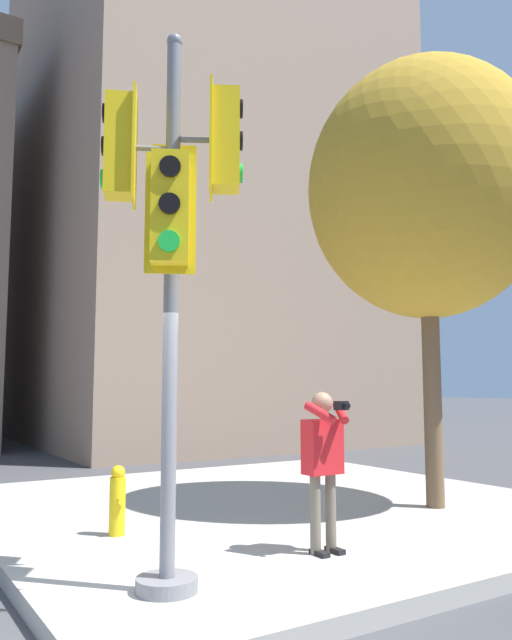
{
  "coord_description": "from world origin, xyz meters",
  "views": [
    {
      "loc": [
        -1.71,
        -4.24,
        1.87
      ],
      "look_at": [
        1.68,
        1.13,
        2.54
      ],
      "focal_mm": 35.0,
      "sensor_mm": 36.0,
      "label": 1
    }
  ],
  "objects_px": {
    "street_tree": "(426,190)",
    "fire_hydrant": "(117,500)",
    "traffic_signal_pole": "(172,225)",
    "person_photographer": "(323,455)"
  },
  "relations": [
    {
      "from": "street_tree",
      "to": "fire_hydrant",
      "type": "relative_size",
      "value": 8.31
    },
    {
      "from": "traffic_signal_pole",
      "to": "fire_hydrant",
      "type": "bearing_deg",
      "value": 81.13
    },
    {
      "from": "traffic_signal_pole",
      "to": "person_photographer",
      "type": "bearing_deg",
      "value": 7.76
    },
    {
      "from": "person_photographer",
      "to": "fire_hydrant",
      "type": "bearing_deg",
      "value": 129.32
    },
    {
      "from": "traffic_signal_pole",
      "to": "person_photographer",
      "type": "height_order",
      "value": "traffic_signal_pole"
    },
    {
      "from": "street_tree",
      "to": "fire_hydrant",
      "type": "height_order",
      "value": "street_tree"
    },
    {
      "from": "traffic_signal_pole",
      "to": "street_tree",
      "type": "bearing_deg",
      "value": 15.74
    },
    {
      "from": "fire_hydrant",
      "to": "person_photographer",
      "type": "bearing_deg",
      "value": -50.68
    },
    {
      "from": "person_photographer",
      "to": "fire_hydrant",
      "type": "xyz_separation_m",
      "value": [
        -1.53,
        1.86,
        -0.59
      ]
    },
    {
      "from": "person_photographer",
      "to": "street_tree",
      "type": "bearing_deg",
      "value": 20.66
    }
  ]
}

